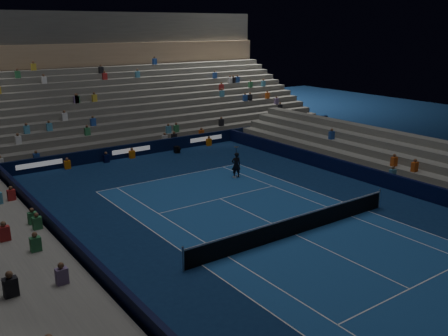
% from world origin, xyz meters
% --- Properties ---
extents(ground, '(90.00, 90.00, 0.00)m').
position_xyz_m(ground, '(0.00, 0.00, 0.00)').
color(ground, '#0C234D').
rests_on(ground, ground).
extents(court_surface, '(10.97, 23.77, 0.01)m').
position_xyz_m(court_surface, '(0.00, 0.00, 0.01)').
color(court_surface, '#1A4A8F').
rests_on(court_surface, ground).
extents(sponsor_barrier_far, '(44.00, 0.25, 1.00)m').
position_xyz_m(sponsor_barrier_far, '(0.00, 18.50, 0.50)').
color(sponsor_barrier_far, black).
rests_on(sponsor_barrier_far, ground).
extents(sponsor_barrier_east, '(0.25, 37.00, 1.00)m').
position_xyz_m(sponsor_barrier_east, '(9.70, 0.00, 0.50)').
color(sponsor_barrier_east, black).
rests_on(sponsor_barrier_east, ground).
extents(sponsor_barrier_west, '(0.25, 37.00, 1.00)m').
position_xyz_m(sponsor_barrier_west, '(-9.70, 0.00, 0.50)').
color(sponsor_barrier_west, black).
rests_on(sponsor_barrier_west, ground).
extents(grandstand_main, '(44.00, 15.20, 11.20)m').
position_xyz_m(grandstand_main, '(0.00, 27.90, 3.38)').
color(grandstand_main, '#605F5B').
rests_on(grandstand_main, ground).
extents(grandstand_east, '(5.00, 37.00, 2.50)m').
position_xyz_m(grandstand_east, '(13.17, 0.00, 0.92)').
color(grandstand_east, slate).
rests_on(grandstand_east, ground).
extents(grandstand_west, '(5.00, 37.00, 2.50)m').
position_xyz_m(grandstand_west, '(-13.17, 0.00, 0.92)').
color(grandstand_west, slate).
rests_on(grandstand_west, ground).
extents(tennis_net, '(12.90, 0.10, 1.10)m').
position_xyz_m(tennis_net, '(0.00, 0.00, 0.50)').
color(tennis_net, '#B2B2B7').
rests_on(tennis_net, ground).
extents(tennis_player, '(0.73, 0.58, 1.74)m').
position_xyz_m(tennis_player, '(3.37, 9.30, 0.87)').
color(tennis_player, black).
rests_on(tennis_player, ground).
extents(broadcast_camera, '(0.47, 0.87, 0.53)m').
position_xyz_m(broadcast_camera, '(3.55, 17.44, 0.28)').
color(broadcast_camera, black).
rests_on(broadcast_camera, ground).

